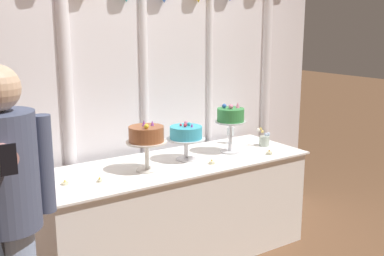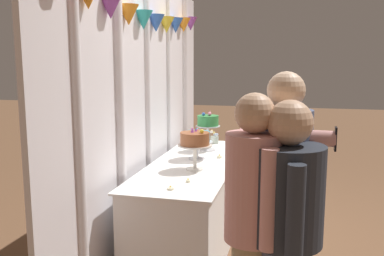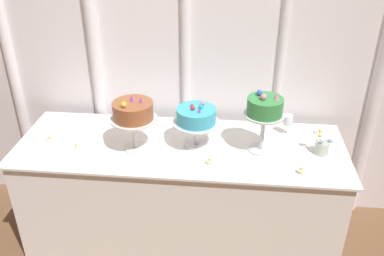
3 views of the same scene
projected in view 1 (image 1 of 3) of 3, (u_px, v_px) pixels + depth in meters
The scene contains 12 objects.
draped_curtain at pixel (144, 86), 3.86m from camera, with size 3.64×0.17×2.47m.
cake_table at pixel (176, 210), 3.68m from camera, with size 2.14×0.75×0.79m.
cake_display_leftmost at pixel (146, 136), 3.33m from camera, with size 0.29×0.29×0.37m.
cake_display_center at pixel (186, 134), 3.61m from camera, with size 0.30×0.30×0.30m.
cake_display_rightmost at pixel (231, 118), 3.81m from camera, with size 0.25×0.25×0.41m.
wine_glass at pixel (230, 132), 4.13m from camera, with size 0.06×0.06×0.14m.
flower_vase at pixel (264, 140), 4.06m from camera, with size 0.13×0.09×0.16m.
tealight_far_left at pixel (65, 183), 3.10m from camera, with size 0.05×0.05×0.03m.
tealight_near_left at pixel (100, 180), 3.15m from camera, with size 0.04×0.04×0.03m.
tealight_near_right at pixel (212, 163), 3.55m from camera, with size 0.05×0.05×0.04m.
tealight_far_right at pixel (269, 153), 3.80m from camera, with size 0.05×0.05×0.04m.
guest_man_dark_suit at pixel (9, 228), 2.12m from camera, with size 0.46×0.35×1.66m.
Camera 1 is at (-1.82, -2.84, 1.83)m, focal length 44.11 mm.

